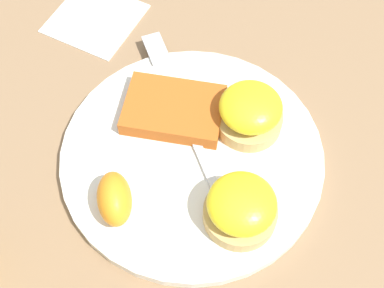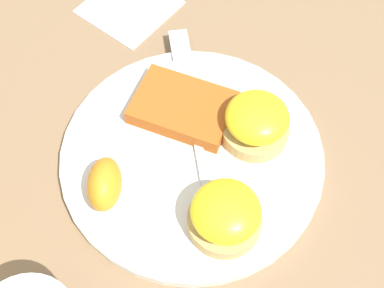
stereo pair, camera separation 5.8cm
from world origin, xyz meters
name	(u,v)px [view 1 (the left image)]	position (x,y,z in m)	size (l,w,h in m)	color
ground_plane	(192,159)	(0.00, 0.00, 0.00)	(1.10, 1.10, 0.00)	#846647
plate	(192,156)	(0.00, 0.00, 0.01)	(0.30, 0.30, 0.01)	silver
sandwich_benedict_left	(241,208)	(-0.08, 0.05, 0.04)	(0.08, 0.08, 0.05)	tan
sandwich_benedict_right	(250,112)	(-0.05, -0.06, 0.04)	(0.08, 0.08, 0.05)	tan
hashbrown_patty	(174,110)	(0.04, -0.04, 0.02)	(0.11, 0.08, 0.02)	#B0551C
orange_wedge	(114,199)	(0.05, 0.09, 0.04)	(0.06, 0.04, 0.04)	orange
fork	(176,95)	(0.05, -0.07, 0.02)	(0.17, 0.18, 0.00)	silver
napkin	(95,18)	(0.20, -0.15, 0.00)	(0.11, 0.11, 0.00)	white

